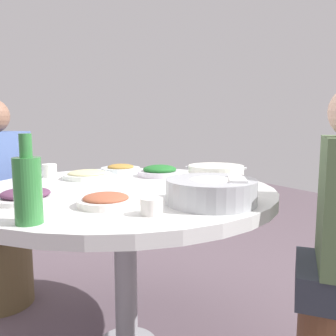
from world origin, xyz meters
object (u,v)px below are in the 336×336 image
at_px(dish_noodles, 87,175).
at_px(stool_for_diner_left, 1,269).
at_px(soup_bowl, 216,174).
at_px(dish_tofu_braise, 121,168).
at_px(rice_bowl, 211,191).
at_px(tea_cup_far, 49,170).
at_px(round_dining_table, 125,204).
at_px(tea_cup_near, 152,206).
at_px(green_bottle, 28,188).
at_px(dish_eggplant, 26,196).
at_px(dish_greens, 160,171).
at_px(dish_stirfry, 106,200).

distance_m(dish_noodles, stool_for_diner_left, 0.82).
relative_size(soup_bowl, dish_tofu_braise, 1.17).
bearing_deg(rice_bowl, tea_cup_far, -70.09).
bearing_deg(round_dining_table, tea_cup_near, 75.24).
xyz_separation_m(dish_tofu_braise, tea_cup_far, (0.40, -0.00, 0.02)).
distance_m(rice_bowl, tea_cup_far, 0.97).
bearing_deg(rice_bowl, green_bottle, -8.24).
distance_m(dish_eggplant, tea_cup_near, 0.50).
xyz_separation_m(soup_bowl, tea_cup_near, (0.57, 0.38, -0.01)).
xyz_separation_m(dish_eggplant, stool_for_diner_left, (0.02, -0.82, -0.58)).
bearing_deg(dish_tofu_braise, rice_bowl, 85.58).
height_order(dish_noodles, dish_greens, dish_greens).
bearing_deg(soup_bowl, rice_bowl, 48.21).
bearing_deg(tea_cup_near, rice_bowl, -176.27).
bearing_deg(tea_cup_near, dish_stirfry, -67.62).
xyz_separation_m(dish_greens, tea_cup_far, (0.50, -0.28, 0.01)).
height_order(dish_eggplant, stool_for_diner_left, dish_eggplant).
relative_size(dish_greens, stool_for_diner_left, 0.56).
height_order(dish_greens, tea_cup_far, tea_cup_far).
xyz_separation_m(round_dining_table, stool_for_diner_left, (0.43, -0.77, -0.48)).
bearing_deg(dish_eggplant, tea_cup_near, 125.84).
relative_size(round_dining_table, tea_cup_near, 18.52).
relative_size(dish_tofu_braise, tea_cup_near, 3.25).
xyz_separation_m(dish_stirfry, dish_greens, (-0.49, -0.47, 0.01)).
xyz_separation_m(green_bottle, tea_cup_far, (-0.25, -0.83, -0.07)).
bearing_deg(round_dining_table, dish_noodles, -80.82).
bearing_deg(round_dining_table, tea_cup_far, -66.51).
height_order(round_dining_table, dish_noodles, dish_noodles).
distance_m(tea_cup_near, tea_cup_far, 0.93).
height_order(dish_eggplant, dish_tofu_braise, dish_eggplant).
relative_size(dish_greens, tea_cup_far, 3.22).
bearing_deg(dish_greens, soup_bowl, 118.60).
xyz_separation_m(soup_bowl, dish_eggplant, (0.86, -0.03, -0.02)).
bearing_deg(tea_cup_near, stool_for_diner_left, -75.64).
bearing_deg(rice_bowl, dish_stirfry, -27.41).
xyz_separation_m(round_dining_table, tea_cup_far, (0.21, -0.47, 0.11)).
bearing_deg(soup_bowl, dish_eggplant, -1.78).
bearing_deg(dish_tofu_braise, dish_greens, 110.28).
bearing_deg(dish_greens, dish_eggplant, 19.47).
relative_size(dish_noodles, dish_stirfry, 1.25).
height_order(round_dining_table, dish_eggplant, dish_eggplant).
distance_m(rice_bowl, green_bottle, 0.59).
height_order(round_dining_table, dish_stirfry, dish_stirfry).
xyz_separation_m(soup_bowl, green_bottle, (0.90, 0.28, 0.07)).
xyz_separation_m(dish_greens, tea_cup_near, (0.42, 0.65, 0.00)).
xyz_separation_m(dish_noodles, dish_tofu_braise, (-0.25, -0.14, -0.00)).
height_order(dish_greens, stool_for_diner_left, dish_greens).
bearing_deg(green_bottle, soup_bowl, -162.91).
bearing_deg(dish_stirfry, dish_tofu_braise, -117.64).
bearing_deg(dish_stirfry, stool_for_diner_left, -77.11).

